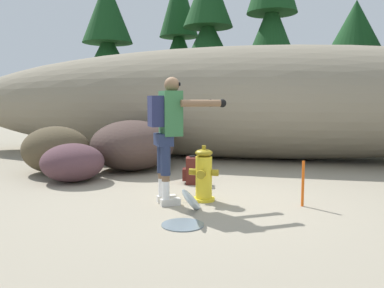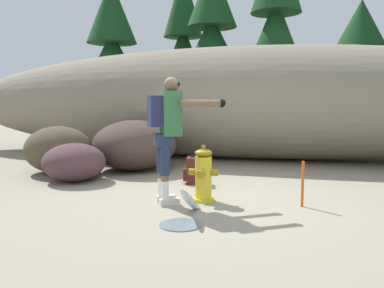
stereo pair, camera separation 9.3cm
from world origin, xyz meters
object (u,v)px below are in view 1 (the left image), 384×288
at_px(utility_worker, 170,125).
at_px(boulder_mid, 56,150).
at_px(spare_backpack, 192,171).
at_px(survey_stake, 303,184).
at_px(boulder_large, 133,145).
at_px(fire_hydrant, 204,176).
at_px(boulder_small, 73,162).

height_order(utility_worker, boulder_mid, utility_worker).
bearing_deg(spare_backpack, survey_stake, 137.41).
bearing_deg(boulder_mid, boulder_large, 27.69).
xyz_separation_m(fire_hydrant, utility_worker, (-0.41, -0.25, 0.71)).
distance_m(fire_hydrant, utility_worker, 0.85).
relative_size(boulder_large, boulder_mid, 1.37).
bearing_deg(survey_stake, boulder_small, 168.95).
relative_size(fire_hydrant, utility_worker, 0.46).
xyz_separation_m(utility_worker, boulder_mid, (-2.78, 1.66, -0.61)).
bearing_deg(boulder_large, boulder_small, -113.05).
bearing_deg(boulder_large, fire_hydrant, -47.72).
xyz_separation_m(spare_backpack, boulder_small, (-2.03, -0.31, 0.11)).
bearing_deg(fire_hydrant, survey_stake, 1.25).
distance_m(utility_worker, spare_backpack, 1.57).
relative_size(boulder_small, survey_stake, 1.78).
relative_size(boulder_large, survey_stake, 2.91).
bearing_deg(boulder_large, boulder_mid, -152.31).
bearing_deg(boulder_small, survey_stake, -11.05).
bearing_deg(boulder_mid, utility_worker, -30.80).
bearing_deg(survey_stake, boulder_mid, 162.96).
xyz_separation_m(boulder_large, survey_stake, (3.21, -2.06, -0.20)).
relative_size(boulder_mid, survey_stake, 2.12).
relative_size(spare_backpack, boulder_large, 0.27).
relative_size(utility_worker, boulder_small, 1.57).
bearing_deg(fire_hydrant, boulder_mid, 156.14).
bearing_deg(utility_worker, survey_stake, -22.72).
bearing_deg(boulder_small, fire_hydrant, -17.30).
relative_size(utility_worker, survey_stake, 2.80).
xyz_separation_m(fire_hydrant, boulder_large, (-1.90, 2.08, 0.14)).
height_order(fire_hydrant, boulder_large, boulder_large).
bearing_deg(fire_hydrant, utility_worker, -148.59).
distance_m(boulder_mid, boulder_small, 0.98).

